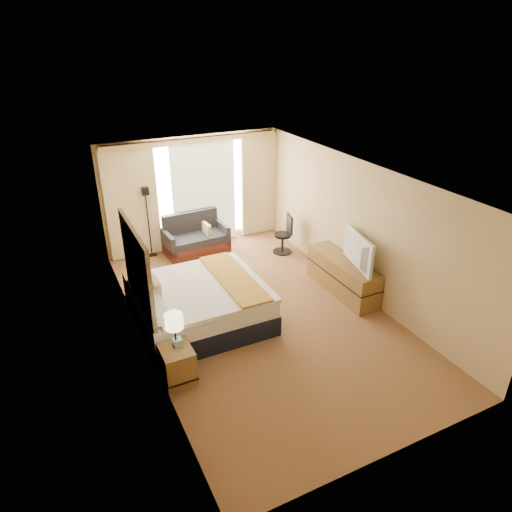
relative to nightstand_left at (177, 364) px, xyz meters
name	(u,v)px	position (x,y,z in m)	size (l,w,h in m)	color
floor	(259,313)	(1.87, 1.05, -0.28)	(4.20, 7.00, 0.02)	#511F17
ceiling	(260,176)	(1.87, 1.05, 2.33)	(4.20, 7.00, 0.02)	white
wall_back	(193,192)	(1.87, 4.55, 1.02)	(4.20, 0.02, 2.60)	tan
wall_front	(402,373)	(1.87, -2.45, 1.02)	(4.20, 0.02, 2.60)	tan
wall_left	(137,275)	(-0.23, 1.05, 1.02)	(0.02, 7.00, 2.60)	tan
wall_right	(358,229)	(3.97, 1.05, 1.02)	(0.02, 7.00, 2.60)	tan
headboard	(137,271)	(-0.19, 1.25, 1.01)	(0.06, 1.85, 1.50)	black
nightstand_left	(177,364)	(0.00, 0.00, 0.00)	(0.45, 0.52, 0.55)	olive
nightstand_right	(138,287)	(0.00, 2.50, 0.00)	(0.45, 0.52, 0.55)	olive
media_dresser	(343,276)	(3.70, 1.05, 0.07)	(0.50, 1.80, 0.70)	olive
window	(203,190)	(2.12, 4.52, 1.04)	(2.30, 0.02, 2.30)	silver
curtains	(194,189)	(1.87, 4.44, 1.13)	(4.12, 0.19, 2.56)	beige
bed	(200,304)	(0.81, 1.26, 0.11)	(2.17, 1.98, 1.05)	black
loveseat	(196,239)	(1.72, 4.09, 0.02)	(1.49, 0.85, 0.90)	#532017
floor_lamp	(147,208)	(0.72, 4.35, 0.88)	(0.21, 0.21, 1.63)	black
desk_chair	(285,236)	(3.56, 3.14, 0.13)	(0.44, 0.44, 0.91)	black
lamp_left	(174,322)	(0.02, 0.06, 0.70)	(0.26, 0.26, 0.55)	black
lamp_right	(135,252)	(0.03, 2.51, 0.74)	(0.28, 0.28, 0.60)	black
tissue_box	(178,342)	(0.05, 0.07, 0.33)	(0.13, 0.13, 0.12)	#81B0C8
telephone	(135,269)	(0.02, 2.67, 0.31)	(0.19, 0.15, 0.07)	black
television	(353,251)	(3.65, 0.76, 0.75)	(1.13, 0.15, 0.65)	black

